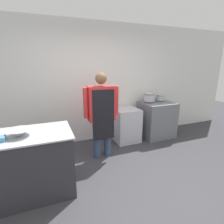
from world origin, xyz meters
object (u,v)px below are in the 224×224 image
at_px(stove, 157,119).
at_px(plastic_tub, 0,139).
at_px(stock_pot, 149,97).
at_px(fridge_unit, 126,125).
at_px(mixing_bowl, 20,133).
at_px(person_cook, 102,111).
at_px(sauce_pot, 160,97).

xyz_separation_m(stove, plastic_tub, (-3.14, -1.21, 0.49)).
distance_m(stove, stock_pot, 0.61).
xyz_separation_m(fridge_unit, stock_pot, (0.67, 0.07, 0.61)).
bearing_deg(mixing_bowl, plastic_tub, -155.31).
distance_m(person_cook, plastic_tub, 1.69).
bearing_deg(plastic_tub, person_cook, 25.56).
height_order(stove, fridge_unit, stove).
bearing_deg(stock_pot, mixing_bowl, -155.79).
height_order(person_cook, stock_pot, person_cook).
xyz_separation_m(plastic_tub, stock_pot, (2.97, 1.34, 0.08)).
height_order(stove, mixing_bowl, mixing_bowl).
height_order(fridge_unit, mixing_bowl, mixing_bowl).
xyz_separation_m(person_cook, plastic_tub, (-1.52, -0.73, -0.02)).
bearing_deg(fridge_unit, sauce_pot, 3.85).
bearing_deg(person_cook, fridge_unit, 34.94).
bearing_deg(mixing_bowl, stove, 20.88).
relative_size(person_cook, plastic_tub, 14.29).
bearing_deg(stock_pot, person_cook, -157.19).
distance_m(mixing_bowl, sauce_pot, 3.34).
height_order(fridge_unit, sauce_pot, sauce_pot).
bearing_deg(stove, plastic_tub, -158.87).
relative_size(mixing_bowl, plastic_tub, 2.73).
relative_size(plastic_tub, stock_pot, 0.41).
relative_size(mixing_bowl, stock_pot, 1.12).
bearing_deg(sauce_pot, stove, -141.94).
bearing_deg(stock_pot, sauce_pot, 0.00).
bearing_deg(stove, fridge_unit, 176.33).
bearing_deg(fridge_unit, mixing_bowl, -150.69).
bearing_deg(plastic_tub, mixing_bowl, 24.69).
bearing_deg(mixing_bowl, sauce_pot, 21.88).
xyz_separation_m(stove, stock_pot, (-0.17, 0.12, 0.57)).
xyz_separation_m(person_cook, sauce_pot, (1.77, 0.61, 0.03)).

